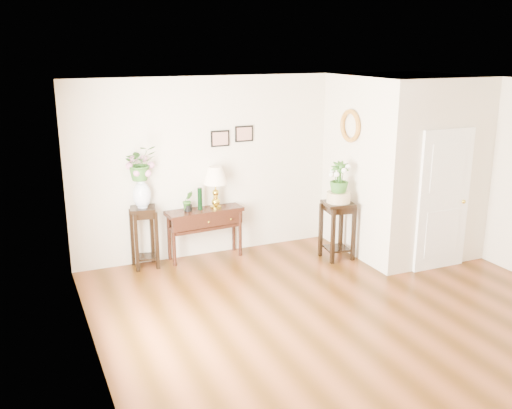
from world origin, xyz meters
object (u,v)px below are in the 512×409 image
plant_stand_a (144,237)px  plant_stand_b (337,230)px  console_table (205,234)px  table_lamp (215,186)px

plant_stand_a → plant_stand_b: 2.96m
plant_stand_b → console_table: bearing=156.1°
table_lamp → plant_stand_a: (-1.14, 0.00, -0.68)m
plant_stand_b → table_lamp: bearing=153.8°
console_table → plant_stand_a: (-0.95, 0.00, 0.07)m
console_table → plant_stand_a: plant_stand_a is taller
table_lamp → plant_stand_b: (1.70, -0.84, -0.69)m
console_table → plant_stand_a: size_ratio=1.28×
console_table → plant_stand_a: bearing=175.2°
console_table → plant_stand_b: bearing=-28.7°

